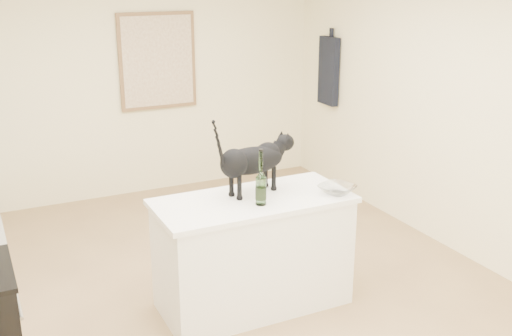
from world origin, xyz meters
name	(u,v)px	position (x,y,z in m)	size (l,w,h in m)	color
floor	(232,295)	(0.00, 0.00, 0.00)	(5.50, 5.50, 0.00)	#A38256
wall_back	(133,84)	(0.00, 2.75, 1.30)	(4.50, 4.50, 0.00)	beige
wall_right	(456,113)	(2.25, 0.00, 1.30)	(5.50, 5.50, 0.00)	beige
island_base	(253,255)	(0.10, -0.20, 0.43)	(1.44, 0.67, 0.86)	white
island_top	(253,201)	(0.10, -0.20, 0.88)	(1.50, 0.70, 0.04)	white
artwork_frame	(158,61)	(0.30, 2.72, 1.55)	(0.90, 0.03, 1.10)	brown
artwork_canvas	(158,61)	(0.30, 2.70, 1.55)	(0.82, 0.00, 1.02)	beige
hanging_garment	(329,71)	(2.19, 2.05, 1.40)	(0.08, 0.34, 0.80)	black
black_cat	(252,164)	(0.14, -0.09, 1.14)	(0.67, 0.20, 0.47)	black
wine_bottle	(261,181)	(0.10, -0.34, 1.09)	(0.08, 0.08, 0.37)	#2B5A24
glass_bowl	(337,189)	(0.73, -0.39, 0.93)	(0.27, 0.27, 0.07)	silver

